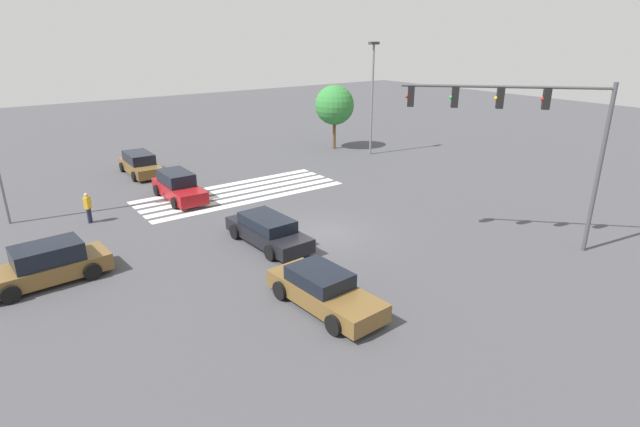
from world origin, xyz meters
The scene contains 11 objects.
ground_plane centered at (0.00, 0.00, 0.00)m, with size 116.53×116.53×0.00m, color #47474C.
crosswalk_markings centered at (0.00, -8.26, 0.00)m, with size 12.38×4.40×0.01m.
traffic_signal_mast centered at (-6.27, 6.27, 5.62)m, with size 6.13×6.13×7.35m.
car_0 centered at (11.47, -2.27, 0.73)m, with size 4.69×2.24×1.56m.
car_1 centered at (3.49, -9.28, 0.74)m, with size 1.92×4.73×1.59m.
car_2 centered at (3.63, -15.99, 0.71)m, with size 2.00×4.76×1.49m.
car_3 centered at (2.63, -0.46, 0.66)m, with size 2.15×4.97×1.34m.
car_4 centered at (3.86, 5.54, 0.64)m, with size 2.23×4.89×1.36m.
pedestrian centered at (8.65, -8.21, 0.88)m, with size 0.41×0.41×1.60m.
street_light_pole_a centered at (-13.13, -11.24, 5.07)m, with size 0.80×0.36×8.53m.
tree_corner_a centered at (-12.01, -14.54, 3.59)m, with size 3.20×3.20×5.20m.
Camera 1 is at (13.14, 18.11, 9.26)m, focal length 28.00 mm.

